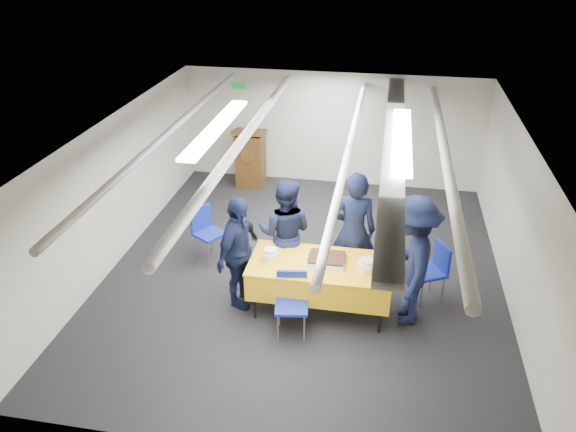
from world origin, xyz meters
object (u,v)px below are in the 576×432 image
object	(u,v)px
serving_table	(320,276)
sheet_cake	(327,259)
podium	(250,157)
sailor_a	(353,231)
chair_right	(434,266)
chair_left	(206,228)
sailor_b	(285,233)
chair_near	(292,297)
sailor_c	(238,253)
sailor_d	(411,261)

from	to	relation	value
serving_table	sheet_cake	world-z (taller)	sheet_cake
podium	serving_table	bearing A→B (deg)	-63.86
podium	sailor_a	world-z (taller)	sailor_a
sheet_cake	chair_right	size ratio (longest dim) A/B	0.60
serving_table	chair_left	xyz separation A→B (m)	(-1.98, 1.09, -0.03)
sheet_cake	sailor_b	xyz separation A→B (m)	(-0.68, 0.55, 0.03)
sheet_cake	chair_near	bearing A→B (deg)	-124.59
sailor_c	sailor_d	bearing A→B (deg)	-73.07
serving_table	podium	world-z (taller)	podium
serving_table	sailor_b	xyz separation A→B (m)	(-0.60, 0.59, 0.29)
sheet_cake	chair_left	xyz separation A→B (m)	(-2.06, 1.04, -0.28)
sailor_b	chair_right	bearing A→B (deg)	-178.34
chair_near	sailor_c	size ratio (longest dim) A/B	0.52
sailor_c	sailor_d	world-z (taller)	sailor_d
sailor_a	sailor_d	bearing A→B (deg)	132.16
sheet_cake	sailor_c	xyz separation A→B (m)	(-1.21, -0.09, 0.02)
sheet_cake	sailor_a	world-z (taller)	sailor_a
chair_near	serving_table	bearing A→B (deg)	59.00
sailor_c	sailor_d	xyz separation A→B (m)	(2.32, 0.06, 0.09)
podium	chair_right	size ratio (longest dim) A/B	1.44
chair_left	sailor_b	xyz separation A→B (m)	(1.38, -0.50, 0.31)
podium	sheet_cake	bearing A→B (deg)	-62.73
chair_near	sailor_d	bearing A→B (deg)	19.39
chair_right	chair_left	xyz separation A→B (m)	(-3.54, 0.51, 0.00)
chair_right	sailor_d	distance (m)	0.78
sailor_c	podium	bearing A→B (deg)	27.02
chair_right	sailor_b	bearing A→B (deg)	179.74
podium	chair_left	bearing A→B (deg)	-90.51
serving_table	sailor_a	distance (m)	0.86
serving_table	sailor_d	xyz separation A→B (m)	(1.19, 0.02, 0.36)
sailor_a	sailor_b	xyz separation A→B (m)	(-0.98, -0.09, -0.07)
sailor_a	sailor_c	distance (m)	1.68
podium	sailor_a	size ratio (longest dim) A/B	0.68
podium	chair_right	xyz separation A→B (m)	(3.51, -3.41, -0.08)
chair_right	sailor_d	xyz separation A→B (m)	(-0.36, -0.57, 0.39)
sailor_b	serving_table	bearing A→B (deg)	137.37
serving_table	sailor_d	distance (m)	1.25
chair_left	sailor_d	bearing A→B (deg)	-18.68
chair_right	sailor_b	world-z (taller)	sailor_b
chair_left	sailor_d	xyz separation A→B (m)	(3.17, -1.07, 0.39)
chair_left	sailor_b	size ratio (longest dim) A/B	0.51
podium	chair_left	size ratio (longest dim) A/B	1.44
sheet_cake	chair_near	distance (m)	0.73
serving_table	chair_near	world-z (taller)	chair_near
serving_table	chair_left	world-z (taller)	chair_left
serving_table	chair_left	size ratio (longest dim) A/B	2.22
podium	chair_near	distance (m)	4.80
sailor_d	podium	bearing A→B (deg)	-141.22
serving_table	chair_right	bearing A→B (deg)	20.55
serving_table	podium	bearing A→B (deg)	116.14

